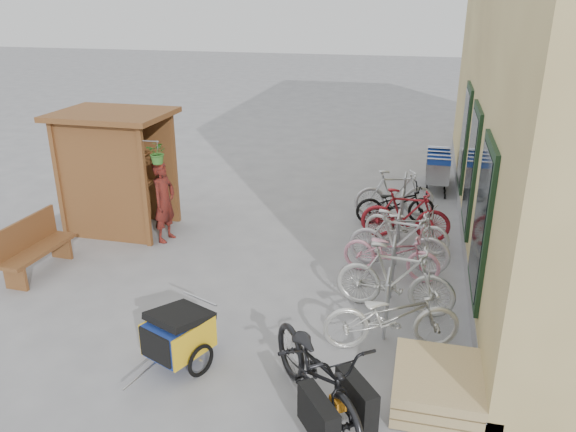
% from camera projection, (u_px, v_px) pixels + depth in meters
% --- Properties ---
extents(ground, '(80.00, 80.00, 0.00)m').
position_uv_depth(ground, '(233.00, 309.00, 8.54)').
color(ground, '#939396').
extents(kiosk, '(2.49, 1.65, 2.40)m').
position_uv_depth(kiosk, '(112.00, 155.00, 10.93)').
color(kiosk, brown).
rests_on(kiosk, ground).
extents(bike_rack, '(0.05, 5.35, 0.86)m').
position_uv_depth(bike_rack, '(398.00, 232.00, 10.01)').
color(bike_rack, '#A5A8AD').
rests_on(bike_rack, ground).
extents(pallet_stack, '(1.00, 1.20, 0.40)m').
position_uv_depth(pallet_stack, '(437.00, 386.00, 6.53)').
color(pallet_stack, tan).
rests_on(pallet_stack, ground).
extents(bench, '(0.51, 1.54, 0.96)m').
position_uv_depth(bench, '(33.00, 246.00, 9.51)').
color(bench, brown).
rests_on(bench, ground).
extents(shopping_carts, '(0.56, 1.87, 1.00)m').
position_uv_depth(shopping_carts, '(438.00, 165.00, 13.77)').
color(shopping_carts, silver).
rests_on(shopping_carts, ground).
extents(child_trailer, '(0.91, 1.38, 0.81)m').
position_uv_depth(child_trailer, '(178.00, 334.00, 7.12)').
color(child_trailer, navy).
rests_on(child_trailer, ground).
extents(cargo_bike, '(1.87, 2.15, 1.12)m').
position_uv_depth(cargo_bike, '(318.00, 373.00, 6.22)').
color(cargo_bike, black).
rests_on(cargo_bike, ground).
extents(person_kiosk, '(0.46, 0.63, 1.58)m').
position_uv_depth(person_kiosk, '(164.00, 202.00, 10.69)').
color(person_kiosk, maroon).
rests_on(person_kiosk, ground).
extents(bike_0, '(1.94, 1.11, 0.96)m').
position_uv_depth(bike_0, '(392.00, 316.00, 7.45)').
color(bike_0, silver).
rests_on(bike_0, ground).
extents(bike_1, '(1.84, 0.73, 1.08)m').
position_uv_depth(bike_1, '(395.00, 278.00, 8.32)').
color(bike_1, silver).
rests_on(bike_1, ground).
extents(bike_2, '(1.74, 0.88, 0.87)m').
position_uv_depth(bike_2, '(391.00, 252.00, 9.41)').
color(bike_2, pink).
rests_on(bike_2, ground).
extents(bike_3, '(1.82, 0.76, 1.06)m').
position_uv_depth(bike_3, '(399.00, 241.00, 9.62)').
color(bike_3, silver).
rests_on(bike_3, ground).
extents(bike_4, '(1.76, 1.09, 0.88)m').
position_uv_depth(bike_4, '(407.00, 226.00, 10.47)').
color(bike_4, silver).
rests_on(bike_4, ground).
extents(bike_5, '(1.71, 0.49, 1.03)m').
position_uv_depth(bike_5, '(406.00, 215.00, 10.80)').
color(bike_5, maroon).
rests_on(bike_5, ground).
extents(bike_6, '(1.74, 0.99, 0.86)m').
position_uv_depth(bike_6, '(396.00, 204.00, 11.62)').
color(bike_6, black).
rests_on(bike_6, ground).
extents(bike_7, '(1.79, 0.94, 1.03)m').
position_uv_depth(bike_7, '(395.00, 193.00, 11.97)').
color(bike_7, silver).
rests_on(bike_7, ground).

